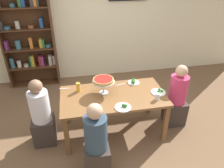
{
  "coord_description": "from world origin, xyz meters",
  "views": [
    {
      "loc": [
        -0.56,
        -2.8,
        2.62
      ],
      "look_at": [
        0.0,
        0.1,
        0.89
      ],
      "focal_mm": 34.41,
      "sensor_mm": 36.0,
      "label": 1
    }
  ],
  "objects_px": {
    "water_glass_clear_near": "(157,96)",
    "cutlery_fork_near": "(120,84)",
    "dining_table": "(113,100)",
    "deep_dish_pizza_stand": "(103,81)",
    "salad_plate_near_diner": "(159,92)",
    "salad_plate_far_diner": "(133,82)",
    "beer_glass_amber_tall": "(78,87)",
    "bookshelf": "(28,38)",
    "salad_plate_spare": "(123,107)",
    "cutlery_knife_near": "(65,89)",
    "diner_head_west": "(42,117)",
    "diner_head_east": "(176,100)",
    "diner_near_left": "(96,145)"
  },
  "relations": [
    {
      "from": "dining_table",
      "to": "diner_head_west",
      "type": "relative_size",
      "value": 1.45
    },
    {
      "from": "bookshelf",
      "to": "cutlery_knife_near",
      "type": "xyz_separation_m",
      "value": [
        0.74,
        -1.66,
        -0.37
      ]
    },
    {
      "from": "dining_table",
      "to": "water_glass_clear_near",
      "type": "height_order",
      "value": "water_glass_clear_near"
    },
    {
      "from": "dining_table",
      "to": "salad_plate_spare",
      "type": "distance_m",
      "value": 0.38
    },
    {
      "from": "salad_plate_far_diner",
      "to": "cutlery_fork_near",
      "type": "xyz_separation_m",
      "value": [
        -0.24,
        -0.01,
        -0.02
      ]
    },
    {
      "from": "salad_plate_far_diner",
      "to": "salad_plate_spare",
      "type": "relative_size",
      "value": 0.84
    },
    {
      "from": "diner_near_left",
      "to": "cutlery_knife_near",
      "type": "bearing_deg",
      "value": 18.96
    },
    {
      "from": "deep_dish_pizza_stand",
      "to": "cutlery_knife_near",
      "type": "height_order",
      "value": "deep_dish_pizza_stand"
    },
    {
      "from": "deep_dish_pizza_stand",
      "to": "salad_plate_near_diner",
      "type": "height_order",
      "value": "deep_dish_pizza_stand"
    },
    {
      "from": "diner_near_left",
      "to": "salad_plate_far_diner",
      "type": "bearing_deg",
      "value": -36.64
    },
    {
      "from": "dining_table",
      "to": "water_glass_clear_near",
      "type": "relative_size",
      "value": 15.16
    },
    {
      "from": "cutlery_knife_near",
      "to": "beer_glass_amber_tall",
      "type": "bearing_deg",
      "value": 154.92
    },
    {
      "from": "salad_plate_far_diner",
      "to": "water_glass_clear_near",
      "type": "distance_m",
      "value": 0.6
    },
    {
      "from": "salad_plate_spare",
      "to": "cutlery_fork_near",
      "type": "height_order",
      "value": "salad_plate_spare"
    },
    {
      "from": "deep_dish_pizza_stand",
      "to": "beer_glass_amber_tall",
      "type": "xyz_separation_m",
      "value": [
        -0.4,
        0.12,
        -0.14
      ]
    },
    {
      "from": "cutlery_knife_near",
      "to": "salad_plate_far_diner",
      "type": "bearing_deg",
      "value": -177.14
    },
    {
      "from": "diner_head_east",
      "to": "cutlery_fork_near",
      "type": "xyz_separation_m",
      "value": [
        -0.95,
        0.28,
        0.25
      ]
    },
    {
      "from": "salad_plate_far_diner",
      "to": "salad_plate_near_diner",
      "type": "bearing_deg",
      "value": -50.62
    },
    {
      "from": "water_glass_clear_near",
      "to": "salad_plate_spare",
      "type": "bearing_deg",
      "value": -168.94
    },
    {
      "from": "diner_head_east",
      "to": "beer_glass_amber_tall",
      "type": "height_order",
      "value": "diner_head_east"
    },
    {
      "from": "beer_glass_amber_tall",
      "to": "cutlery_knife_near",
      "type": "bearing_deg",
      "value": 150.41
    },
    {
      "from": "dining_table",
      "to": "cutlery_knife_near",
      "type": "relative_size",
      "value": 9.26
    },
    {
      "from": "salad_plate_near_diner",
      "to": "cutlery_fork_near",
      "type": "xyz_separation_m",
      "value": [
        -0.55,
        0.37,
        -0.01
      ]
    },
    {
      "from": "cutlery_fork_near",
      "to": "diner_head_west",
      "type": "bearing_deg",
      "value": 1.0
    },
    {
      "from": "deep_dish_pizza_stand",
      "to": "water_glass_clear_near",
      "type": "distance_m",
      "value": 0.87
    },
    {
      "from": "diner_head_west",
      "to": "beer_glass_amber_tall",
      "type": "relative_size",
      "value": 7.39
    },
    {
      "from": "salad_plate_near_diner",
      "to": "salad_plate_spare",
      "type": "bearing_deg",
      "value": -156.41
    },
    {
      "from": "dining_table",
      "to": "water_glass_clear_near",
      "type": "bearing_deg",
      "value": -20.83
    },
    {
      "from": "salad_plate_near_diner",
      "to": "salad_plate_far_diner",
      "type": "relative_size",
      "value": 1.16
    },
    {
      "from": "salad_plate_near_diner",
      "to": "cutlery_fork_near",
      "type": "distance_m",
      "value": 0.67
    },
    {
      "from": "diner_head_east",
      "to": "salad_plate_far_diner",
      "type": "relative_size",
      "value": 5.6
    },
    {
      "from": "salad_plate_far_diner",
      "to": "cutlery_knife_near",
      "type": "bearing_deg",
      "value": 178.35
    },
    {
      "from": "water_glass_clear_near",
      "to": "cutlery_fork_near",
      "type": "relative_size",
      "value": 0.61
    },
    {
      "from": "cutlery_fork_near",
      "to": "cutlery_knife_near",
      "type": "distance_m",
      "value": 0.95
    },
    {
      "from": "salad_plate_far_diner",
      "to": "cutlery_knife_near",
      "type": "distance_m",
      "value": 1.19
    },
    {
      "from": "bookshelf",
      "to": "deep_dish_pizza_stand",
      "type": "xyz_separation_m",
      "value": [
        1.36,
        -1.91,
        -0.16
      ]
    },
    {
      "from": "salad_plate_far_diner",
      "to": "beer_glass_amber_tall",
      "type": "distance_m",
      "value": 0.97
    },
    {
      "from": "salad_plate_spare",
      "to": "salad_plate_near_diner",
      "type": "bearing_deg",
      "value": 23.59
    },
    {
      "from": "dining_table",
      "to": "salad_plate_far_diner",
      "type": "relative_size",
      "value": 8.12
    },
    {
      "from": "diner_head_east",
      "to": "salad_plate_spare",
      "type": "bearing_deg",
      "value": 19.71
    },
    {
      "from": "bookshelf",
      "to": "water_glass_clear_near",
      "type": "xyz_separation_m",
      "value": [
        2.14,
        -2.26,
        -0.32
      ]
    },
    {
      "from": "bookshelf",
      "to": "diner_head_east",
      "type": "relative_size",
      "value": 1.92
    },
    {
      "from": "diner_near_left",
      "to": "water_glass_clear_near",
      "type": "distance_m",
      "value": 1.18
    },
    {
      "from": "bookshelf",
      "to": "water_glass_clear_near",
      "type": "height_order",
      "value": "bookshelf"
    },
    {
      "from": "bookshelf",
      "to": "salad_plate_spare",
      "type": "distance_m",
      "value": 2.87
    },
    {
      "from": "diner_near_left",
      "to": "cutlery_fork_near",
      "type": "height_order",
      "value": "diner_near_left"
    },
    {
      "from": "diner_near_left",
      "to": "diner_head_west",
      "type": "xyz_separation_m",
      "value": [
        -0.76,
        0.73,
        0.0
      ]
    },
    {
      "from": "bookshelf",
      "to": "water_glass_clear_near",
      "type": "bearing_deg",
      "value": -46.56
    },
    {
      "from": "diner_head_west",
      "to": "salad_plate_near_diner",
      "type": "xyz_separation_m",
      "value": [
        1.87,
        -0.04,
        0.26
      ]
    },
    {
      "from": "beer_glass_amber_tall",
      "to": "cutlery_knife_near",
      "type": "relative_size",
      "value": 0.86
    }
  ]
}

